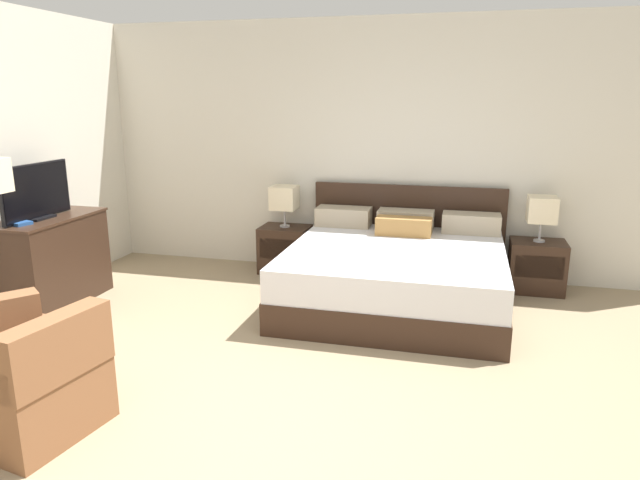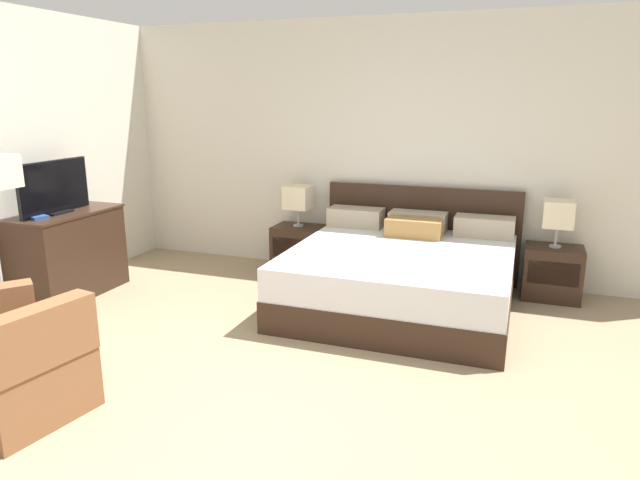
# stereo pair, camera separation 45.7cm
# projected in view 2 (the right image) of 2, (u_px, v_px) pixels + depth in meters

# --- Properties ---
(ground_plane) EXTENTS (10.92, 10.92, 0.00)m
(ground_plane) POSITION_uv_depth(u_px,v_px,m) (202.00, 454.00, 3.17)
(ground_plane) COLOR #998466
(wall_back) EXTENTS (7.04, 0.06, 2.74)m
(wall_back) POSITION_uv_depth(u_px,v_px,m) (375.00, 149.00, 6.18)
(wall_back) COLOR silver
(wall_back) RESTS_ON ground
(wall_left) EXTENTS (0.06, 5.44, 2.74)m
(wall_left) POSITION_uv_depth(u_px,v_px,m) (2.00, 160.00, 5.20)
(wall_left) COLOR silver
(wall_left) RESTS_ON ground
(bed) EXTENTS (2.06, 2.01, 1.00)m
(bed) POSITION_uv_depth(u_px,v_px,m) (402.00, 275.00, 5.33)
(bed) COLOR #332116
(bed) RESTS_ON ground
(nightstand_left) EXTENTS (0.54, 0.41, 0.52)m
(nightstand_left) POSITION_uv_depth(u_px,v_px,m) (299.00, 248.00, 6.44)
(nightstand_left) COLOR #332116
(nightstand_left) RESTS_ON ground
(nightstand_right) EXTENTS (0.54, 0.41, 0.52)m
(nightstand_right) POSITION_uv_depth(u_px,v_px,m) (552.00, 273.00, 5.56)
(nightstand_right) COLOR #332116
(nightstand_right) RESTS_ON ground
(table_lamp_left) EXTENTS (0.28, 0.28, 0.46)m
(table_lamp_left) POSITION_uv_depth(u_px,v_px,m) (298.00, 197.00, 6.30)
(table_lamp_left) COLOR #B7B7BC
(table_lamp_left) RESTS_ON nightstand_left
(table_lamp_right) EXTENTS (0.28, 0.28, 0.46)m
(table_lamp_right) POSITION_uv_depth(u_px,v_px,m) (558.00, 214.00, 5.41)
(table_lamp_right) COLOR #B7B7BC
(table_lamp_right) RESTS_ON nightstand_right
(dresser) EXTENTS (0.56, 1.10, 0.85)m
(dresser) POSITION_uv_depth(u_px,v_px,m) (68.00, 253.00, 5.61)
(dresser) COLOR #332116
(dresser) RESTS_ON ground
(tv) EXTENTS (0.18, 0.83, 0.50)m
(tv) POSITION_uv_depth(u_px,v_px,m) (54.00, 188.00, 5.37)
(tv) COLOR black
(tv) RESTS_ON dresser
(book_red_cover) EXTENTS (0.23, 0.19, 0.03)m
(book_red_cover) POSITION_uv_depth(u_px,v_px,m) (36.00, 217.00, 5.21)
(book_red_cover) COLOR #234C8E
(book_red_cover) RESTS_ON dresser
(armchair_companion) EXTENTS (0.79, 0.79, 0.76)m
(armchair_companion) POSITION_uv_depth(u_px,v_px,m) (22.00, 374.00, 3.48)
(armchair_companion) COLOR brown
(armchair_companion) RESTS_ON ground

